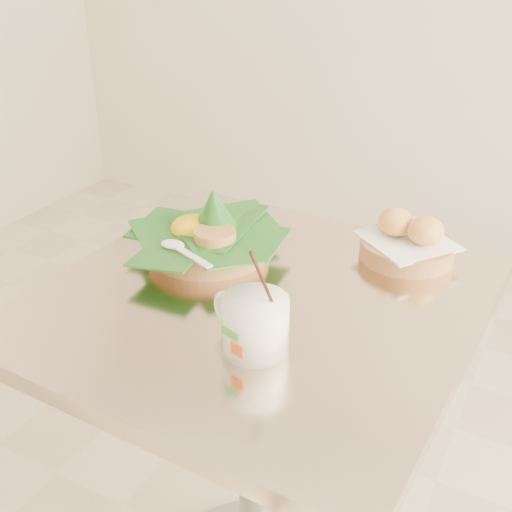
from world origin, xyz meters
The scene contains 4 objects.
cafe_table centered at (0.17, -0.04, 0.53)m, with size 0.73×0.73×0.75m.
rice_basket centered at (0.02, 0.06, 0.79)m, with size 0.29×0.29×0.15m.
bread_basket centered at (0.36, 0.22, 0.78)m, with size 0.20×0.20×0.09m.
coffee_mug centered at (0.24, -0.17, 0.79)m, with size 0.13×0.10×0.17m.
Camera 1 is at (0.61, -0.85, 1.31)m, focal length 45.00 mm.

